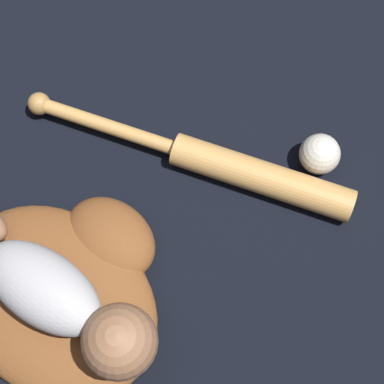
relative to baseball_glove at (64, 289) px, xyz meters
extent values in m
plane|color=black|center=(-0.06, -0.05, -0.04)|extent=(6.00, 6.00, 0.00)
ellipsoid|color=brown|center=(0.00, -0.02, 0.00)|extent=(0.38, 0.32, 0.07)
ellipsoid|color=brown|center=(0.02, 0.10, 0.00)|extent=(0.17, 0.14, 0.07)
ellipsoid|color=#B2B2B7|center=(0.00, -0.02, 0.08)|extent=(0.20, 0.11, 0.08)
sphere|color=#936647|center=(0.13, -0.03, 0.09)|extent=(0.10, 0.10, 0.10)
cylinder|color=tan|center=(0.17, 0.32, -0.01)|extent=(0.31, 0.11, 0.05)
cylinder|color=tan|center=(-0.10, 0.27, -0.01)|extent=(0.25, 0.07, 0.02)
sphere|color=#B68649|center=(-0.22, 0.24, -0.01)|extent=(0.04, 0.04, 0.04)
sphere|color=silver|center=(0.23, 0.40, 0.00)|extent=(0.07, 0.07, 0.07)
camera|label=1|loc=(0.28, -0.09, 0.96)|focal=60.00mm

